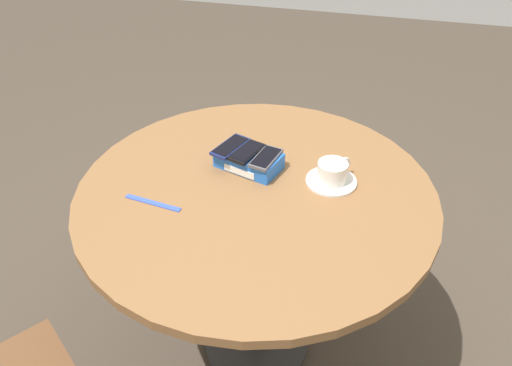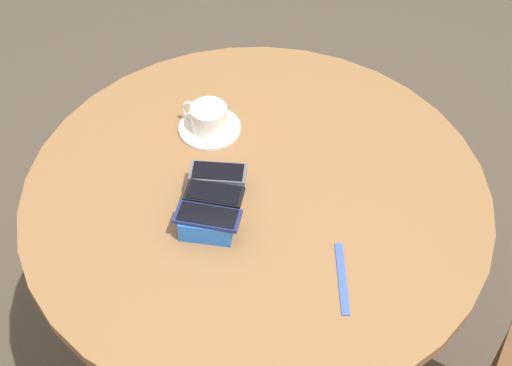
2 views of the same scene
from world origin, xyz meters
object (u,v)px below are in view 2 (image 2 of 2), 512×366
object	(u,v)px
phone_box	(213,202)
phone_navy	(208,216)
phone_gray	(218,173)
saucer	(210,128)
round_table	(256,217)
phone_black	(214,194)
coffee_cup	(208,117)
lanyard_strap	(342,278)

from	to	relation	value
phone_box	phone_navy	bearing A→B (deg)	165.72
phone_gray	saucer	world-z (taller)	phone_gray
round_table	saucer	bearing A→B (deg)	22.12
phone_black	coffee_cup	bearing A→B (deg)	-2.23
round_table	lanyard_strap	world-z (taller)	lanyard_strap
round_table	phone_black	distance (m)	0.19
phone_navy	coffee_cup	size ratio (longest dim) A/B	1.36
round_table	phone_navy	xyz separation A→B (m)	(-0.11, 0.12, 0.16)
phone_gray	coffee_cup	distance (m)	0.20
phone_navy	phone_gray	distance (m)	0.13
phone_navy	phone_gray	bearing A→B (deg)	-15.58
coffee_cup	phone_box	bearing A→B (deg)	177.07
round_table	lanyard_strap	xyz separation A→B (m)	(-0.27, -0.14, 0.10)
phone_navy	phone_gray	xyz separation A→B (m)	(0.12, -0.03, 0.00)
phone_black	phone_gray	xyz separation A→B (m)	(0.06, -0.01, -0.00)
phone_navy	saucer	xyz separation A→B (m)	(0.32, -0.03, -0.05)
phone_box	saucer	xyz separation A→B (m)	(0.26, -0.02, -0.02)
phone_black	lanyard_strap	xyz separation A→B (m)	(-0.21, -0.24, -0.06)
saucer	lanyard_strap	world-z (taller)	saucer
phone_black	phone_gray	world-z (taller)	phone_black
phone_gray	lanyard_strap	distance (m)	0.36
phone_box	phone_gray	distance (m)	0.07
phone_box	phone_gray	xyz separation A→B (m)	(0.06, -0.02, 0.03)
phone_navy	phone_black	bearing A→B (deg)	-17.91
round_table	phone_gray	size ratio (longest dim) A/B	7.88
lanyard_strap	phone_navy	bearing A→B (deg)	59.15
phone_navy	saucer	distance (m)	0.33
coffee_cup	lanyard_strap	bearing A→B (deg)	-154.53
phone_black	coffee_cup	size ratio (longest dim) A/B	1.25
phone_box	coffee_cup	world-z (taller)	coffee_cup
lanyard_strap	round_table	bearing A→B (deg)	27.75
phone_box	lanyard_strap	distance (m)	0.33
phone_box	phone_black	xyz separation A→B (m)	(-0.00, -0.00, 0.03)
phone_box	phone_black	distance (m)	0.03
round_table	coffee_cup	size ratio (longest dim) A/B	9.69
phone_box	saucer	size ratio (longest dim) A/B	1.43
round_table	saucer	world-z (taller)	saucer
saucer	phone_gray	bearing A→B (deg)	-179.35
phone_box	phone_gray	bearing A→B (deg)	-16.98
saucer	round_table	bearing A→B (deg)	-157.88
phone_black	saucer	xyz separation A→B (m)	(0.26, -0.01, -0.05)
phone_gray	coffee_cup	xyz separation A→B (m)	(0.20, 0.00, -0.02)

